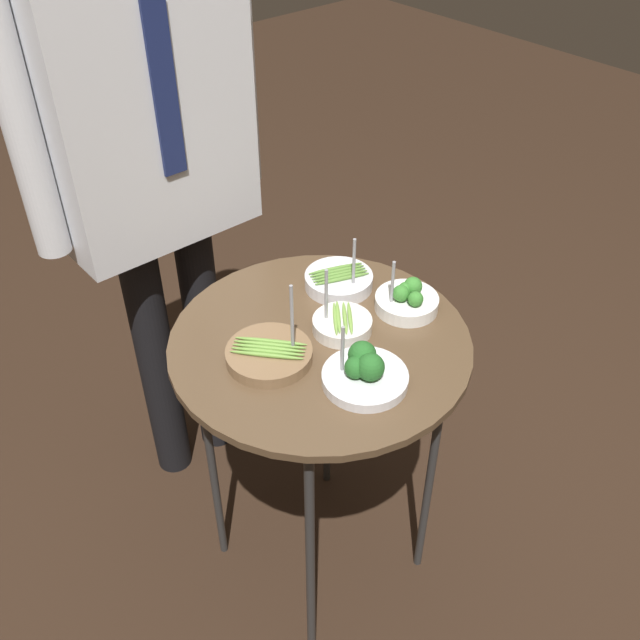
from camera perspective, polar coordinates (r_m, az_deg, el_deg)
The scene contains 8 objects.
ground_plane at distance 2.03m, azimuth 0.00°, elevation -18.30°, with size 8.00×8.00×0.00m, color black.
serving_cart at distance 1.49m, azimuth 0.00°, elevation -3.48°, with size 0.62×0.62×0.77m.
bowl_asparagus_mid_left at distance 1.58m, azimuth 1.52°, elevation 3.21°, with size 0.15×0.15×0.14m.
bowl_broccoli_back_right at distance 1.52m, azimuth 6.97°, elevation 1.60°, with size 0.14×0.14×0.13m.
bowl_asparagus_front_right at distance 1.39m, azimuth -4.08°, elevation -2.71°, with size 0.17×0.17×0.18m.
bowl_broccoli_far_rim at distance 1.34m, azimuth 3.61°, elevation -4.10°, with size 0.16×0.16×0.13m.
bowl_asparagus_mid_right at distance 1.46m, azimuth 1.77°, elevation -0.32°, with size 0.12×0.12×0.15m.
waiter_figure at distance 1.68m, azimuth -13.62°, elevation 13.65°, with size 0.59×0.22×1.61m.
Camera 1 is at (-0.72, -0.84, 1.70)m, focal length 40.00 mm.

